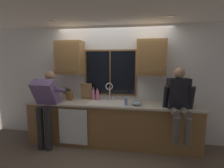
% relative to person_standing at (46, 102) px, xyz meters
% --- Properties ---
extents(back_wall, '(5.98, 0.12, 2.55)m').
position_rel_person_standing_xyz_m(back_wall, '(1.29, 0.69, 0.30)').
color(back_wall, silver).
rests_on(back_wall, floor).
extents(ceiling_downlight_left, '(0.14, 0.14, 0.01)m').
position_rel_person_standing_xyz_m(ceiling_downlight_left, '(0.22, 0.03, 1.57)').
color(ceiling_downlight_left, '#FFEAB2').
extents(ceiling_downlight_right, '(0.14, 0.14, 0.01)m').
position_rel_person_standing_xyz_m(ceiling_downlight_right, '(2.36, 0.03, 1.57)').
color(ceiling_downlight_right, '#FFEAB2').
extents(window_glass, '(1.10, 0.02, 0.95)m').
position_rel_person_standing_xyz_m(window_glass, '(1.22, 0.62, 0.55)').
color(window_glass, black).
extents(window_frame_top, '(1.17, 0.02, 0.04)m').
position_rel_person_standing_xyz_m(window_frame_top, '(1.22, 0.61, 1.05)').
color(window_frame_top, brown).
extents(window_frame_bottom, '(1.17, 0.02, 0.04)m').
position_rel_person_standing_xyz_m(window_frame_bottom, '(1.22, 0.61, 0.06)').
color(window_frame_bottom, brown).
extents(window_frame_left, '(0.03, 0.02, 0.95)m').
position_rel_person_standing_xyz_m(window_frame_left, '(0.65, 0.61, 0.55)').
color(window_frame_left, brown).
extents(window_frame_right, '(0.03, 0.02, 0.95)m').
position_rel_person_standing_xyz_m(window_frame_right, '(1.78, 0.61, 0.55)').
color(window_frame_right, brown).
extents(window_mullion_center, '(0.02, 0.02, 0.95)m').
position_rel_person_standing_xyz_m(window_mullion_center, '(1.22, 0.61, 0.55)').
color(window_mullion_center, brown).
extents(lower_cabinet_run, '(3.58, 0.58, 0.88)m').
position_rel_person_standing_xyz_m(lower_cabinet_run, '(1.29, 0.34, -0.53)').
color(lower_cabinet_run, olive).
rests_on(lower_cabinet_run, floor).
extents(countertop, '(3.64, 0.62, 0.04)m').
position_rel_person_standing_xyz_m(countertop, '(1.29, 0.32, -0.07)').
color(countertop, beige).
rests_on(countertop, lower_cabinet_run).
extents(dishwasher_front, '(0.60, 0.02, 0.74)m').
position_rel_person_standing_xyz_m(dishwasher_front, '(0.55, 0.02, -0.51)').
color(dishwasher_front, white).
extents(upper_cabinet_left, '(0.58, 0.36, 0.72)m').
position_rel_person_standing_xyz_m(upper_cabinet_left, '(0.35, 0.46, 0.89)').
color(upper_cabinet_left, '#9E703D').
extents(upper_cabinet_right, '(0.58, 0.36, 0.72)m').
position_rel_person_standing_xyz_m(upper_cabinet_right, '(2.09, 0.46, 0.89)').
color(upper_cabinet_right, '#9E703D').
extents(sink, '(0.80, 0.46, 0.21)m').
position_rel_person_standing_xyz_m(sink, '(1.22, 0.33, -0.15)').
color(sink, white).
rests_on(sink, lower_cabinet_run).
extents(faucet, '(0.18, 0.09, 0.40)m').
position_rel_person_standing_xyz_m(faucet, '(1.22, 0.51, 0.20)').
color(faucet, silver).
rests_on(faucet, countertop).
extents(person_standing, '(0.53, 0.68, 1.59)m').
position_rel_person_standing_xyz_m(person_standing, '(0.00, 0.00, 0.00)').
color(person_standing, '#262628').
rests_on(person_standing, floor).
extents(person_sitting_on_counter, '(0.54, 0.64, 1.26)m').
position_rel_person_standing_xyz_m(person_sitting_on_counter, '(2.59, 0.06, 0.13)').
color(person_sitting_on_counter, '#595147').
rests_on(person_sitting_on_counter, countertop).
extents(knife_block, '(0.12, 0.18, 0.32)m').
position_rel_person_standing_xyz_m(knife_block, '(0.34, 0.39, 0.06)').
color(knife_block, brown).
rests_on(knife_block, countertop).
extents(cutting_board, '(0.26, 0.10, 0.38)m').
position_rel_person_standing_xyz_m(cutting_board, '(0.68, 0.54, 0.14)').
color(cutting_board, '#997047').
rests_on(cutting_board, countertop).
extents(mixing_bowl, '(0.20, 0.20, 0.10)m').
position_rel_person_standing_xyz_m(mixing_bowl, '(1.82, 0.21, -0.01)').
color(mixing_bowl, '#8C99A8').
rests_on(mixing_bowl, countertop).
extents(soap_dispenser, '(0.06, 0.07, 0.19)m').
position_rel_person_standing_xyz_m(soap_dispenser, '(1.61, 0.16, 0.02)').
color(soap_dispenser, '#668CCC').
rests_on(soap_dispenser, countertop).
extents(bottle_green_glass, '(0.06, 0.06, 0.29)m').
position_rel_person_standing_xyz_m(bottle_green_glass, '(0.85, 0.51, 0.07)').
color(bottle_green_glass, pink).
rests_on(bottle_green_glass, countertop).
extents(bottle_tall_clear, '(0.07, 0.07, 0.28)m').
position_rel_person_standing_xyz_m(bottle_tall_clear, '(0.95, 0.51, 0.06)').
color(bottle_tall_clear, pink).
rests_on(bottle_tall_clear, countertop).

